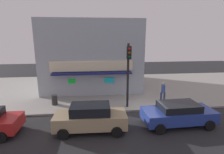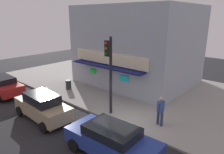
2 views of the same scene
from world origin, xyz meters
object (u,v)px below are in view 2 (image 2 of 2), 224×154
object	(u,v)px
parked_car_blue	(112,140)
parked_car_tan	(42,106)
parked_car_red	(2,85)
traffic_light	(110,66)
pedestrian	(160,110)
trash_can	(68,85)

from	to	relation	value
parked_car_blue	parked_car_tan	bearing A→B (deg)	-178.31
parked_car_tan	parked_car_red	world-z (taller)	parked_car_tan
traffic_light	pedestrian	distance (m)	3.97
trash_can	parked_car_red	world-z (taller)	parked_car_red
traffic_light	pedestrian	bearing A→B (deg)	14.13
trash_can	parked_car_blue	bearing A→B (deg)	-25.68
trash_can	parked_car_red	distance (m)	5.34
traffic_light	pedestrian	world-z (taller)	traffic_light
trash_can	parked_car_blue	size ratio (longest dim) A/B	0.17
traffic_light	parked_car_tan	world-z (taller)	traffic_light
parked_car_tan	parked_car_red	bearing A→B (deg)	178.52
pedestrian	parked_car_red	bearing A→B (deg)	-163.28
trash_can	pedestrian	xyz separation A→B (m)	(9.03, -0.39, 0.56)
parked_car_tan	parked_car_blue	world-z (taller)	parked_car_tan
pedestrian	parked_car_blue	world-z (taller)	pedestrian
pedestrian	parked_car_blue	xyz separation A→B (m)	(-0.47, -3.73, -0.30)
pedestrian	parked_car_blue	size ratio (longest dim) A/B	0.38
trash_can	parked_car_blue	xyz separation A→B (m)	(8.56, -4.12, 0.26)
parked_car_tan	trash_can	bearing A→B (deg)	124.84
traffic_light	parked_car_red	size ratio (longest dim) A/B	1.10
traffic_light	parked_car_tan	xyz separation A→B (m)	(-2.87, -3.10, -2.47)
parked_car_red	parked_car_tan	bearing A→B (deg)	-1.48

